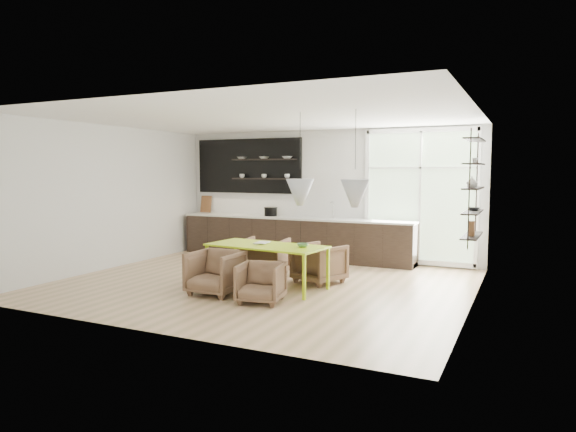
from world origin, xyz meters
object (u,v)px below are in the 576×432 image
object	(u,v)px
dining_table	(266,248)
armchair_front_right	(261,283)
armchair_front_left	(215,272)
armchair_back_right	(320,263)
armchair_back_left	(265,257)
wire_stool	(212,268)

from	to	relation	value
dining_table	armchair_front_right	world-z (taller)	dining_table
dining_table	armchair_front_left	xyz separation A→B (m)	(-0.52, -0.77, -0.33)
armchair_back_right	armchair_front_right	bearing A→B (deg)	102.15
dining_table	armchair_back_left	bearing A→B (deg)	125.60
armchair_front_left	armchair_front_right	bearing A→B (deg)	-8.38
dining_table	wire_stool	xyz separation A→B (m)	(-0.93, -0.27, -0.38)
armchair_back_left	wire_stool	world-z (taller)	armchair_back_left
armchair_back_left	armchair_back_right	xyz separation A→B (m)	(1.12, -0.03, -0.02)
dining_table	armchair_front_left	world-z (taller)	dining_table
wire_stool	dining_table	bearing A→B (deg)	16.07
armchair_front_left	armchair_back_right	bearing A→B (deg)	52.31
armchair_back_left	wire_stool	xyz separation A→B (m)	(-0.48, -1.05, -0.06)
armchair_front_left	wire_stool	size ratio (longest dim) A/B	1.64
armchair_back_left	armchair_front_right	size ratio (longest dim) A/B	1.22
armchair_front_right	wire_stool	size ratio (longest dim) A/B	1.40
armchair_front_right	wire_stool	world-z (taller)	armchair_front_right
armchair_front_left	armchair_front_right	world-z (taller)	armchair_front_left
dining_table	armchair_back_left	xyz separation A→B (m)	(-0.45, 0.78, -0.32)
armchair_back_left	dining_table	bearing A→B (deg)	112.39
armchair_back_left	armchair_front_left	bearing A→B (deg)	79.68
armchair_back_right	armchair_back_left	bearing A→B (deg)	20.44
armchair_front_left	armchair_front_right	xyz separation A→B (m)	(0.91, -0.14, -0.05)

